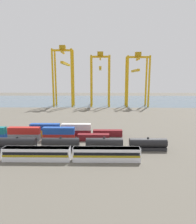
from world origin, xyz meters
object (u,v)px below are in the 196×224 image
Objects in this scene: freight_tank_row at (83,144)px; shipping_container_10 at (76,133)px; passenger_train at (72,153)px; gantry_crane_central at (100,74)px; gantry_crane_east at (137,74)px; gantry_crane_west at (64,70)px.

freight_tank_row reaches higher than shipping_container_10.
passenger_train reaches higher than shipping_container_10.
gantry_crane_east is at bearing -1.24° from gantry_crane_central.
gantry_crane_east is (39.42, 116.59, 24.87)m from passenger_train.
passenger_train is 122.71m from gantry_crane_west.
gantry_crane_east reaches higher than freight_tank_row.
gantry_crane_east is at bearing -0.43° from gantry_crane_west.
freight_tank_row is 1.11× the size of gantry_crane_west.
freight_tank_row is at bearing -92.97° from gantry_crane_central.
passenger_train is 9.09m from freight_tank_row.
gantry_crane_west reaches higher than passenger_train.
freight_tank_row is 1.23× the size of gantry_crane_central.
gantry_crane_central is at bearing 0.37° from gantry_crane_west.
gantry_crane_west is at bearing 101.29° from passenger_train.
passenger_train is 120.28m from gantry_crane_central.
gantry_crane_central reaches higher than freight_tank_row.
shipping_container_10 is at bearing -95.97° from gantry_crane_central.
freight_tank_row is 4.63× the size of shipping_container_10.
gantry_crane_east is at bearing 65.94° from shipping_container_10.
gantry_crane_central is at bearing 178.76° from gantry_crane_east.
shipping_container_10 is (-4.07, 15.81, -0.82)m from freight_tank_row.
gantry_crane_central is (8.03, 117.27, 25.52)m from passenger_train.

